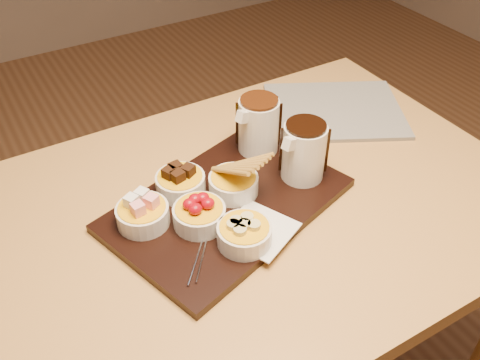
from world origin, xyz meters
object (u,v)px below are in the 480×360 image
pitcher_dark_chocolate (304,152)px  bowl_strawberries (199,216)px  serving_board (227,205)px  newspaper (334,110)px  pitcher_milk_chocolate (259,126)px  dining_table (240,241)px

pitcher_dark_chocolate → bowl_strawberries: bearing=167.3°
serving_board → newspaper: bearing=5.9°
serving_board → pitcher_milk_chocolate: 0.20m
serving_board → pitcher_dark_chocolate: bearing=-20.0°
bowl_strawberries → newspaper: (0.48, 0.20, -0.03)m
dining_table → pitcher_dark_chocolate: size_ratio=9.88×
dining_table → pitcher_milk_chocolate: (0.12, 0.13, 0.18)m
serving_board → newspaper: size_ratio=1.38×
dining_table → newspaper: bearing=25.5°
pitcher_milk_chocolate → newspaper: (0.26, 0.06, -0.07)m
serving_board → newspaper: serving_board is taller
pitcher_milk_chocolate → bowl_strawberries: bearing=-163.6°
dining_table → pitcher_dark_chocolate: (0.15, 0.00, 0.18)m
pitcher_dark_chocolate → serving_board: bearing=160.0°
bowl_strawberries → pitcher_dark_chocolate: pitcher_dark_chocolate is taller
serving_board → pitcher_milk_chocolate: bearing=21.8°
bowl_strawberries → pitcher_milk_chocolate: bearing=33.6°
bowl_strawberries → newspaper: bearing=22.7°
pitcher_dark_chocolate → pitcher_milk_chocolate: size_ratio=1.00×
newspaper → pitcher_milk_chocolate: bearing=-140.4°
serving_board → bowl_strawberries: size_ratio=4.60×
dining_table → pitcher_milk_chocolate: size_ratio=9.88×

